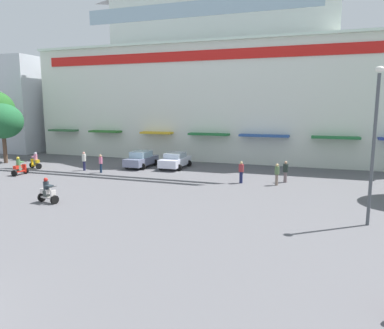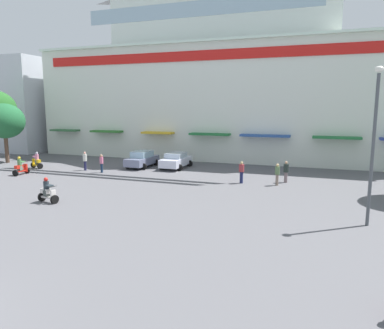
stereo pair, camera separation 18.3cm
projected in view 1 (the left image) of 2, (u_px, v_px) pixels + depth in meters
ground_plane at (127, 204)px, 21.36m from camera, size 128.00×128.00×0.00m
colonial_building at (224, 78)px, 41.25m from camera, size 41.03×16.22×20.81m
flank_building_left at (20, 105)px, 48.65m from camera, size 11.24×10.81×11.64m
plaza_tree_2 at (3, 121)px, 36.22m from camera, size 3.88×3.99×5.98m
parked_car_0 at (141, 159)px, 34.17m from camera, size 2.32×4.13×1.53m
parked_car_1 at (175, 160)px, 33.67m from camera, size 2.34×4.18×1.45m
scooter_rider_0 at (20, 167)px, 30.31m from camera, size 0.57×1.47×1.56m
scooter_rider_2 at (35, 162)px, 33.49m from camera, size 1.44×0.94×1.55m
scooter_rider_4 at (48, 192)px, 21.64m from camera, size 1.39×0.78×1.52m
pedestrian_0 at (101, 162)px, 31.31m from camera, size 0.36×0.36×1.60m
pedestrian_1 at (286, 171)px, 27.35m from camera, size 0.53×0.53×1.63m
pedestrian_2 at (241, 171)px, 27.09m from camera, size 0.55×0.55×1.65m
pedestrian_3 at (277, 173)px, 26.35m from camera, size 0.48×0.48×1.60m
pedestrian_4 at (84, 160)px, 32.38m from camera, size 0.45×0.45×1.69m
streetlamp_near at (374, 136)px, 16.97m from camera, size 0.40×0.40×7.53m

